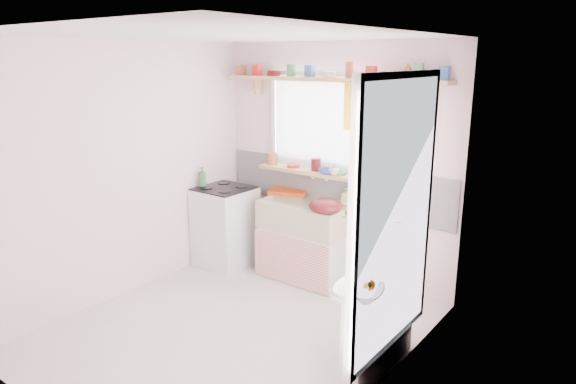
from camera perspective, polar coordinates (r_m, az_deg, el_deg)
The scene contains 19 objects.
room at distance 4.52m, azimuth 7.28°, elevation 2.31°, with size 3.20×3.20×3.20m.
sink_unit at distance 5.56m, azimuth 1.93°, elevation -5.31°, with size 0.95×0.65×1.11m.
cooker at distance 5.94m, azimuth -6.97°, elevation -3.77°, with size 0.58×0.58×0.93m.
radiator_ledge at distance 4.03m, azimuth 10.11°, elevation -14.21°, with size 0.22×0.95×0.78m.
windowsill at distance 5.50m, azimuth 3.11°, elevation 2.17°, with size 1.40×0.22×0.04m, color tan.
pine_shelf at distance 5.29m, azimuth 4.58°, elevation 12.36°, with size 2.52×0.24×0.04m, color tan.
shelf_crockery at distance 5.29m, azimuth 4.59°, elevation 13.17°, with size 2.47×0.11×0.12m.
sill_crockery at distance 5.49m, azimuth 3.12°, elevation 2.95°, with size 1.35×0.11×0.12m.
dish_tray at distance 5.79m, azimuth 0.11°, elevation 0.10°, with size 0.42×0.31×0.04m, color #D54012.
colander at distance 5.05m, azimuth 4.20°, elevation -1.52°, with size 0.33×0.33×0.15m, color #550E15.
jade_plant at distance 3.88m, azimuth 10.01°, elevation -4.69°, with size 0.51×0.44×0.57m, color #356528.
fruit_bowl at distance 3.51m, azimuth 7.86°, elevation -11.02°, with size 0.33×0.33×0.08m, color silver.
herb_pot at distance 3.51m, azimuth 7.14°, elevation -9.87°, with size 0.11×0.08×0.21m, color #2A692A.
soap_bottle_sink at distance 5.38m, azimuth 6.52°, elevation -0.46°, with size 0.08×0.08×0.17m, color #E6E566.
sill_cup at distance 5.30m, azimuth 5.13°, elevation 2.34°, with size 0.11×0.11×0.09m, color beige.
sill_bowl at distance 5.35m, azimuth 4.30°, elevation 2.31°, with size 0.17×0.17×0.05m, color #364EB0.
shelf_vase at distance 4.89m, azimuth 13.15°, elevation 12.91°, with size 0.14×0.14×0.14m, color #A16131.
cooker_bottle at distance 5.86m, azimuth -9.47°, elevation 1.66°, with size 0.09×0.09×0.23m, color #3E7D40.
fruit at distance 3.49m, azimuth 8.03°, elevation -10.08°, with size 0.20×0.14×0.10m.
Camera 1 is at (2.84, -2.99, 2.33)m, focal length 32.00 mm.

